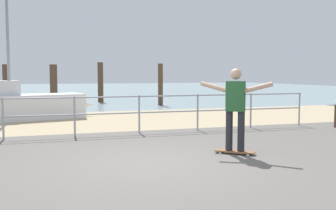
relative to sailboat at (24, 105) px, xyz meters
The scene contains 11 objects.
ground_plane 9.30m from the sailboat, 73.92° to the right, with size 24.00×10.00×0.04m, color #605B56.
beach_strip 2.78m from the sailboat, 19.74° to the right, with size 24.00×6.00×0.04m, color tan.
sea_surface 27.20m from the sailboat, 84.57° to the left, with size 72.00×50.00×0.04m, color #849EA3.
railing_fence 4.89m from the sailboat, 62.27° to the right, with size 12.03×0.05×1.05m.
sailboat is the anchor object (origin of this frame).
skateboard 8.77m from the sailboat, 60.61° to the right, with size 0.74×0.67×0.08m.
skateboarder 8.77m from the sailboat, 60.61° to the right, with size 1.17×1.00×1.65m.
groyne_post_1 9.27m from the sailboat, 98.48° to the left, with size 0.26×0.26×2.17m, color #513826.
groyne_post_2 7.90m from the sailboat, 81.02° to the left, with size 0.40×0.40×2.15m, color #513826.
groyne_post_3 8.82m from the sailboat, 64.24° to the left, with size 0.32×0.32×2.29m, color #513826.
groyne_post_4 7.91m from the sailboat, 35.52° to the left, with size 0.25×0.25×2.16m, color #513826.
Camera 1 is at (-1.92, -6.62, 1.62)m, focal length 41.56 mm.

